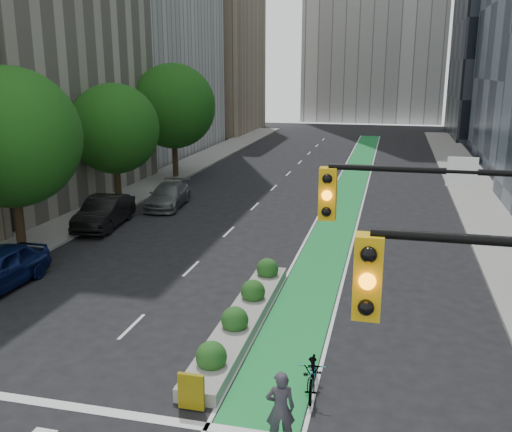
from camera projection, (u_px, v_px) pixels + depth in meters
The scene contains 12 objects.
sidewalk_left at pixel (128, 195), 39.62m from camera, with size 3.60×90.00×0.15m, color gray.
sidewalk_right at pixel (489, 215), 34.28m from camera, with size 3.60×90.00×0.15m, color gray.
bike_lane_paint at pixel (349, 191), 40.99m from camera, with size 2.20×70.00×0.01m, color #188638.
building_tan_far at pixel (202, 34), 76.75m from camera, with size 14.00×16.00×26.00m, color tan.
tree_mid at pixel (10, 138), 25.82m from camera, with size 6.40×6.40×8.78m.
tree_midfar at pixel (114, 129), 35.38m from camera, with size 5.60×5.60×7.76m.
tree_far at pixel (173, 106), 44.59m from camera, with size 6.60×6.60×9.00m.
median_planter at pixel (243, 315), 19.71m from camera, with size 1.20×10.26×1.10m.
bicycle at pixel (313, 373), 15.66m from camera, with size 0.72×2.07×1.09m, color gray.
cyclist at pixel (280, 408), 13.31m from camera, with size 0.70×0.46×1.91m, color #37333D.
parked_car_left_mid at pixel (104, 212), 31.67m from camera, with size 1.83×5.23×1.72m, color black.
parked_car_left_far at pixel (168, 196), 36.32m from camera, with size 2.07×5.08×1.48m, color #55585A.
Camera 1 is at (5.89, -10.55, 8.68)m, focal length 40.00 mm.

